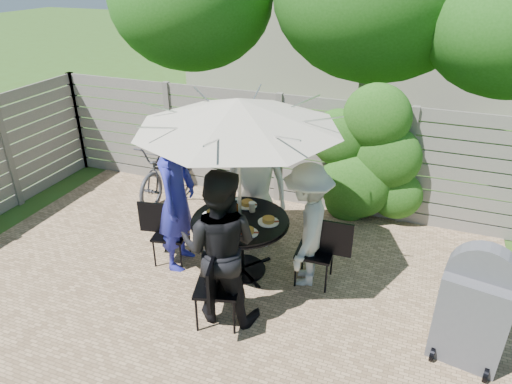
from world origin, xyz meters
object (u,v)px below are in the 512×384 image
at_px(chair_back, 258,219).
at_px(person_right, 307,226).
at_px(person_back, 256,182).
at_px(plate_extra, 248,232).
at_px(patio_table, 240,235).
at_px(chair_front, 218,301).
at_px(glass_left, 217,216).
at_px(plate_back, 247,204).
at_px(plate_front, 232,232).
at_px(chair_right, 315,264).
at_px(bbq_grill, 474,308).
at_px(plate_left, 212,214).
at_px(syrup_jug, 236,211).
at_px(person_front, 220,248).
at_px(umbrella, 238,113).
at_px(plate_right, 268,221).
at_px(glass_front, 243,226).
at_px(bicycle, 170,167).
at_px(coffee_cup, 252,207).
at_px(chair_left, 171,245).
at_px(glass_back, 237,203).
at_px(person_left, 176,200).

xyz_separation_m(chair_back, person_right, (0.95, -0.85, 0.55)).
relative_size(person_back, plate_extra, 7.63).
distance_m(patio_table, chair_front, 1.00).
height_order(plate_extra, glass_left, glass_left).
distance_m(plate_back, plate_front, 0.72).
bearing_deg(chair_right, person_right, 4.92).
bearing_deg(bbq_grill, plate_left, -177.85).
height_order(glass_left, syrup_jug, syrup_jug).
bearing_deg(person_front, syrup_jug, -86.10).
distance_m(glass_left, bbq_grill, 2.97).
height_order(chair_right, glass_left, glass_left).
relative_size(person_back, plate_front, 7.05).
bearing_deg(patio_table, plate_back, 97.46).
relative_size(umbrella, plate_right, 10.30).
bearing_deg(syrup_jug, plate_extra, -48.10).
distance_m(person_front, plate_right, 0.91).
xyz_separation_m(plate_front, glass_front, (0.09, 0.11, 0.05)).
xyz_separation_m(syrup_jug, bicycle, (-1.93, 1.62, -0.38)).
relative_size(syrup_jug, coffee_cup, 1.33).
xyz_separation_m(chair_right, plate_extra, (-0.74, -0.40, 0.54)).
height_order(chair_back, person_front, person_front).
bearing_deg(coffee_cup, glass_left, -130.45).
xyz_separation_m(chair_back, plate_back, (0.08, -0.60, 0.57)).
height_order(plate_extra, bbq_grill, bbq_grill).
relative_size(patio_table, glass_front, 9.67).
relative_size(plate_back, plate_right, 1.00).
relative_size(chair_right, person_right, 0.57).
height_order(plate_front, glass_left, glass_left).
distance_m(plate_left, plate_extra, 0.62).
xyz_separation_m(chair_back, bbq_grill, (2.81, -1.45, 0.36)).
xyz_separation_m(plate_left, bicycle, (-1.63, 1.71, -0.32)).
bearing_deg(person_back, umbrella, -90.00).
bearing_deg(plate_left, person_right, 7.46).
height_order(umbrella, chair_right, umbrella).
xyz_separation_m(chair_left, glass_back, (0.82, 0.37, 0.60)).
xyz_separation_m(person_back, glass_back, (-0.03, -0.58, -0.05)).
bearing_deg(person_left, glass_front, -105.52).
distance_m(chair_right, plate_left, 1.43).
bearing_deg(syrup_jug, chair_back, 93.61).
xyz_separation_m(plate_extra, glass_back, (-0.36, 0.52, 0.05)).
bearing_deg(plate_extra, person_left, 170.91).
relative_size(person_right, coffee_cup, 13.39).
relative_size(person_right, glass_front, 11.48).
bearing_deg(person_back, glass_left, -105.52).
height_order(umbrella, person_back, umbrella).
relative_size(person_right, glass_left, 11.48).
distance_m(umbrella, chair_front, 2.09).
xyz_separation_m(patio_table, glass_left, (-0.24, -0.14, 0.31)).
relative_size(patio_table, umbrella, 0.51).
bearing_deg(coffee_cup, chair_back, 105.01).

